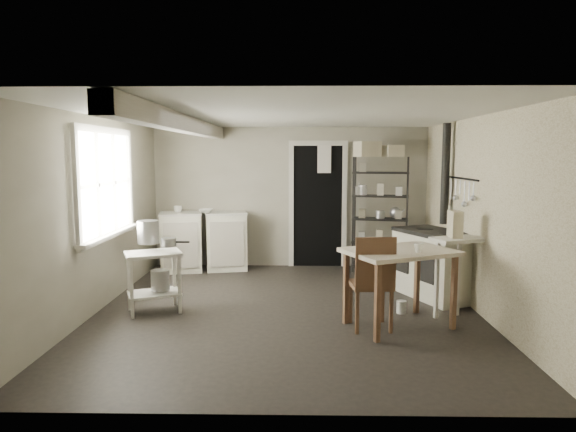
{
  "coord_description": "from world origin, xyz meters",
  "views": [
    {
      "loc": [
        0.12,
        -5.97,
        1.84
      ],
      "look_at": [
        0.0,
        0.3,
        1.1
      ],
      "focal_mm": 32.0,
      "sensor_mm": 36.0,
      "label": 1
    }
  ],
  "objects_px": {
    "shelf_rack": "(380,212)",
    "work_table": "(399,292)",
    "prep_table": "(154,279)",
    "chair": "(371,284)",
    "base_cabinets": "(204,241)",
    "stove": "(435,264)",
    "stockpot": "(148,232)",
    "flour_sack": "(382,261)"
  },
  "relations": [
    {
      "from": "base_cabinets",
      "to": "shelf_rack",
      "type": "height_order",
      "value": "shelf_rack"
    },
    {
      "from": "shelf_rack",
      "to": "base_cabinets",
      "type": "bearing_deg",
      "value": -170.32
    },
    {
      "from": "flour_sack",
      "to": "base_cabinets",
      "type": "bearing_deg",
      "value": 170.72
    },
    {
      "from": "base_cabinets",
      "to": "stove",
      "type": "relative_size",
      "value": 1.29
    },
    {
      "from": "stove",
      "to": "chair",
      "type": "height_order",
      "value": "chair"
    },
    {
      "from": "stove",
      "to": "work_table",
      "type": "distance_m",
      "value": 1.37
    },
    {
      "from": "prep_table",
      "to": "stove",
      "type": "xyz_separation_m",
      "value": [
        3.48,
        0.72,
        0.04
      ]
    },
    {
      "from": "shelf_rack",
      "to": "chair",
      "type": "xyz_separation_m",
      "value": [
        -0.52,
        -2.7,
        -0.46
      ]
    },
    {
      "from": "prep_table",
      "to": "shelf_rack",
      "type": "relative_size",
      "value": 0.39
    },
    {
      "from": "prep_table",
      "to": "base_cabinets",
      "type": "xyz_separation_m",
      "value": [
        0.18,
        2.27,
        0.06
      ]
    },
    {
      "from": "stockpot",
      "to": "stove",
      "type": "relative_size",
      "value": 0.25
    },
    {
      "from": "flour_sack",
      "to": "stockpot",
      "type": "bearing_deg",
      "value": -150.85
    },
    {
      "from": "base_cabinets",
      "to": "stove",
      "type": "height_order",
      "value": "base_cabinets"
    },
    {
      "from": "prep_table",
      "to": "flour_sack",
      "type": "height_order",
      "value": "prep_table"
    },
    {
      "from": "stockpot",
      "to": "work_table",
      "type": "relative_size",
      "value": 0.25
    },
    {
      "from": "chair",
      "to": "flour_sack",
      "type": "distance_m",
      "value": 2.41
    },
    {
      "from": "base_cabinets",
      "to": "prep_table",
      "type": "bearing_deg",
      "value": -105.54
    },
    {
      "from": "stockpot",
      "to": "shelf_rack",
      "type": "height_order",
      "value": "shelf_rack"
    },
    {
      "from": "shelf_rack",
      "to": "chair",
      "type": "relative_size",
      "value": 1.79
    },
    {
      "from": "prep_table",
      "to": "stove",
      "type": "bearing_deg",
      "value": 11.67
    },
    {
      "from": "stockpot",
      "to": "shelf_rack",
      "type": "xyz_separation_m",
      "value": [
        3.07,
        2.07,
        0.01
      ]
    },
    {
      "from": "stove",
      "to": "flour_sack",
      "type": "height_order",
      "value": "stove"
    },
    {
      "from": "shelf_rack",
      "to": "work_table",
      "type": "height_order",
      "value": "shelf_rack"
    },
    {
      "from": "stockpot",
      "to": "flour_sack",
      "type": "relative_size",
      "value": 0.58
    },
    {
      "from": "shelf_rack",
      "to": "stove",
      "type": "xyz_separation_m",
      "value": [
        0.49,
        -1.46,
        -0.51
      ]
    },
    {
      "from": "base_cabinets",
      "to": "work_table",
      "type": "distance_m",
      "value": 3.78
    },
    {
      "from": "prep_table",
      "to": "work_table",
      "type": "distance_m",
      "value": 2.83
    },
    {
      "from": "shelf_rack",
      "to": "chair",
      "type": "distance_m",
      "value": 2.79
    },
    {
      "from": "shelf_rack",
      "to": "work_table",
      "type": "bearing_deg",
      "value": -82.8
    },
    {
      "from": "stove",
      "to": "work_table",
      "type": "bearing_deg",
      "value": -144.49
    },
    {
      "from": "prep_table",
      "to": "chair",
      "type": "bearing_deg",
      "value": -11.99
    },
    {
      "from": "prep_table",
      "to": "chair",
      "type": "distance_m",
      "value": 2.53
    },
    {
      "from": "stockpot",
      "to": "base_cabinets",
      "type": "bearing_deg",
      "value": 83.19
    },
    {
      "from": "stockpot",
      "to": "shelf_rack",
      "type": "bearing_deg",
      "value": 33.95
    },
    {
      "from": "work_table",
      "to": "shelf_rack",
      "type": "bearing_deg",
      "value": 85.54
    },
    {
      "from": "stockpot",
      "to": "chair",
      "type": "bearing_deg",
      "value": -13.89
    },
    {
      "from": "stockpot",
      "to": "base_cabinets",
      "type": "distance_m",
      "value": 2.23
    },
    {
      "from": "prep_table",
      "to": "chair",
      "type": "relative_size",
      "value": 0.7
    },
    {
      "from": "stove",
      "to": "flour_sack",
      "type": "bearing_deg",
      "value": 90.31
    },
    {
      "from": "base_cabinets",
      "to": "chair",
      "type": "distance_m",
      "value": 3.62
    },
    {
      "from": "prep_table",
      "to": "flour_sack",
      "type": "bearing_deg",
      "value": 31.33
    },
    {
      "from": "base_cabinets",
      "to": "chair",
      "type": "height_order",
      "value": "chair"
    }
  ]
}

